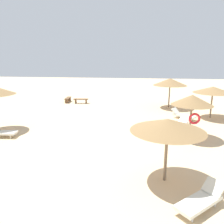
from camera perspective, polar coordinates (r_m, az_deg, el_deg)
name	(u,v)px	position (r m, az deg, el deg)	size (l,w,h in m)	color
ground_plane	(105,147)	(12.30, -1.76, -8.79)	(80.00, 80.00, 0.00)	#DBBA8C
parasol_0	(213,90)	(19.16, 24.28, 5.16)	(3.00, 3.00, 2.50)	#75604C
parasol_2	(168,125)	(8.60, 13.99, -3.25)	(2.82, 2.82, 2.51)	#75604C
parasol_3	(192,100)	(13.79, 19.73, 2.79)	(2.40, 2.40, 2.61)	#75604C
parasol_5	(170,82)	(21.82, 14.55, 7.42)	(3.13, 3.13, 2.79)	#75604C
lounger_0	(183,115)	(18.39, 17.55, -0.68)	(1.88, 1.64, 0.75)	silver
lounger_1	(0,132)	(15.19, -26.61, -4.57)	(1.93, 0.77, 0.71)	silver
lounger_2	(201,200)	(8.17, 21.75, -19.96)	(1.82, 1.74, 0.75)	silver
lounger_3	(179,124)	(15.79, 16.69, -3.00)	(1.66, 1.90, 0.67)	silver
bench_0	(68,99)	(24.47, -11.16, 3.27)	(0.50, 1.52, 0.49)	brown
bench_1	(81,100)	(23.60, -7.92, 3.02)	(1.53, 0.52, 0.49)	brown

